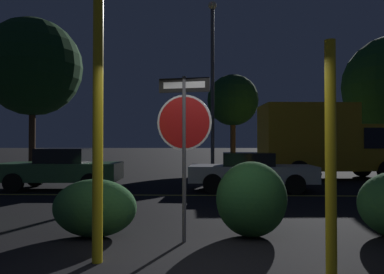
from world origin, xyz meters
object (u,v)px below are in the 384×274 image
(passing_car_1, at_px, (62,169))
(delivery_truck, at_px, (331,141))
(tree_1, at_px, (233,101))
(yellow_pole_right, at_px, (331,157))
(yellow_pole_left, at_px, (98,129))
(tree_0, at_px, (33,67))
(stop_sign, at_px, (184,125))
(hedge_bush_2, at_px, (251,199))
(hedge_bush_1, at_px, (95,208))
(passing_car_2, at_px, (251,171))
(street_lamp, at_px, (212,74))

(passing_car_1, relative_size, delivery_truck, 0.65)
(delivery_truck, xyz_separation_m, tree_1, (-3.73, 6.02, 2.43))
(passing_car_1, bearing_deg, delivery_truck, -70.90)
(yellow_pole_right, bearing_deg, yellow_pole_left, 172.35)
(tree_0, xyz_separation_m, tree_1, (10.41, 3.62, -1.32))
(tree_1, bearing_deg, stop_sign, -96.99)
(passing_car_1, relative_size, tree_1, 0.71)
(yellow_pole_left, bearing_deg, hedge_bush_2, 33.07)
(yellow_pole_left, xyz_separation_m, hedge_bush_2, (2.12, 1.38, -1.09))
(yellow_pole_right, relative_size, hedge_bush_1, 1.99)
(passing_car_2, bearing_deg, stop_sign, -12.91)
(yellow_pole_left, relative_size, tree_1, 0.60)
(yellow_pole_left, relative_size, tree_0, 0.43)
(passing_car_2, distance_m, street_lamp, 5.91)
(yellow_pole_left, relative_size, hedge_bush_1, 2.49)
(hedge_bush_2, relative_size, tree_0, 0.15)
(passing_car_2, xyz_separation_m, street_lamp, (-1.13, 4.26, 3.94))
(yellow_pole_right, height_order, passing_car_2, yellow_pole_right)
(yellow_pole_left, bearing_deg, stop_sign, 44.05)
(passing_car_2, relative_size, tree_0, 0.52)
(yellow_pole_right, bearing_deg, stop_sign, 141.65)
(tree_0, bearing_deg, tree_1, 19.16)
(passing_car_2, height_order, tree_1, tree_1)
(stop_sign, relative_size, passing_car_1, 0.64)
(delivery_truck, distance_m, tree_1, 7.48)
(street_lamp, height_order, tree_0, tree_0)
(passing_car_2, bearing_deg, street_lamp, -162.16)
(passing_car_1, height_order, street_lamp, street_lamp)
(hedge_bush_1, distance_m, hedge_bush_2, 2.54)
(yellow_pole_left, xyz_separation_m, yellow_pole_right, (2.81, -0.38, -0.34))
(yellow_pole_left, xyz_separation_m, passing_car_2, (2.85, 7.36, -1.06))
(stop_sign, relative_size, passing_car_2, 0.62)
(hedge_bush_2, xyz_separation_m, delivery_truck, (4.68, 10.12, 1.04))
(hedge_bush_2, distance_m, delivery_truck, 11.20)
(hedge_bush_1, relative_size, street_lamp, 0.17)
(hedge_bush_1, xyz_separation_m, tree_1, (3.48, 16.23, 3.61))
(yellow_pole_left, height_order, hedge_bush_2, yellow_pole_left)
(yellow_pole_right, height_order, hedge_bush_2, yellow_pole_right)
(hedge_bush_2, relative_size, delivery_truck, 0.20)
(yellow_pole_left, bearing_deg, yellow_pole_right, -7.65)
(yellow_pole_left, xyz_separation_m, street_lamp, (1.73, 11.61, 2.87))
(hedge_bush_1, relative_size, hedge_bush_2, 1.12)
(passing_car_2, height_order, tree_0, tree_0)
(stop_sign, xyz_separation_m, hedge_bush_2, (1.07, 0.37, -1.18))
(yellow_pole_right, distance_m, tree_1, 18.10)
(yellow_pole_left, xyz_separation_m, tree_1, (3.07, 17.52, 2.38))
(delivery_truck, distance_m, street_lamp, 5.85)
(yellow_pole_right, relative_size, passing_car_1, 0.68)
(stop_sign, relative_size, hedge_bush_1, 1.87)
(hedge_bush_1, distance_m, passing_car_2, 6.89)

